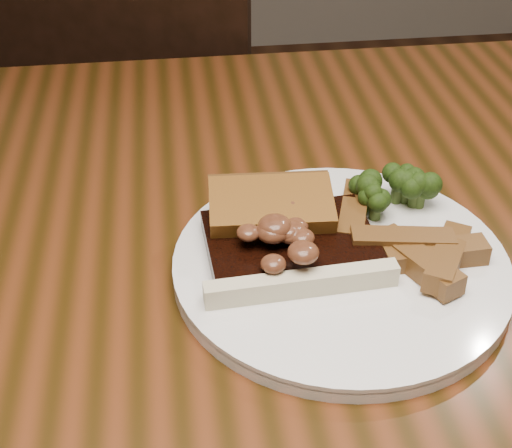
{
  "coord_description": "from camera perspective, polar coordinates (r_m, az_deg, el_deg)",
  "views": [
    {
      "loc": [
        -0.07,
        -0.51,
        1.17
      ],
      "look_at": [
        -0.0,
        0.0,
        0.78
      ],
      "focal_mm": 50.0,
      "sensor_mm": 36.0,
      "label": 1
    }
  ],
  "objects": [
    {
      "name": "steak",
      "position": [
        0.63,
        2.87,
        -1.95
      ],
      "size": [
        0.15,
        0.12,
        0.02
      ],
      "primitive_type": "cube",
      "rotation": [
        0.0,
        0.0,
        0.06
      ],
      "color": "black",
      "rests_on": "plate"
    },
    {
      "name": "broccoli_cluster",
      "position": [
        0.69,
        11.17,
        2.21
      ],
      "size": [
        0.06,
        0.06,
        0.04
      ],
      "primitive_type": null,
      "color": "#21390D",
      "rests_on": "plate"
    },
    {
      "name": "potato_wedges",
      "position": [
        0.66,
        12.11,
        -0.9
      ],
      "size": [
        0.12,
        0.12,
        0.02
      ],
      "primitive_type": null,
      "color": "brown",
      "rests_on": "plate"
    },
    {
      "name": "steak_bone",
      "position": [
        0.6,
        3.69,
        -5.08
      ],
      "size": [
        0.16,
        0.02,
        0.02
      ],
      "primitive_type": "cube",
      "rotation": [
        0.0,
        0.0,
        0.06
      ],
      "color": "beige",
      "rests_on": "plate"
    },
    {
      "name": "plate",
      "position": [
        0.64,
        6.74,
        -3.4
      ],
      "size": [
        0.36,
        0.36,
        0.01
      ],
      "primitive_type": "cylinder",
      "rotation": [
        0.0,
        0.0,
        0.23
      ],
      "color": "white",
      "rests_on": "dining_table"
    },
    {
      "name": "dining_table",
      "position": [
        0.73,
        0.14,
        -7.99
      ],
      "size": [
        1.6,
        0.9,
        0.75
      ],
      "color": "#522510",
      "rests_on": "ground"
    },
    {
      "name": "chair_far",
      "position": [
        1.36,
        -8.17,
        5.81
      ],
      "size": [
        0.51,
        0.51,
        0.87
      ],
      "rotation": [
        0.0,
        0.0,
        2.85
      ],
      "color": "black",
      "rests_on": "ground"
    },
    {
      "name": "mushroom_pile",
      "position": [
        0.61,
        2.75,
        -0.57
      ],
      "size": [
        0.08,
        0.08,
        0.03
      ],
      "primitive_type": null,
      "color": "brown",
      "rests_on": "steak"
    },
    {
      "name": "garlic_bread",
      "position": [
        0.66,
        1.2,
        -0.08
      ],
      "size": [
        0.12,
        0.07,
        0.02
      ],
      "primitive_type": "cube",
      "rotation": [
        0.0,
        0.0,
        -0.06
      ],
      "color": "brown",
      "rests_on": "plate"
    }
  ]
}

